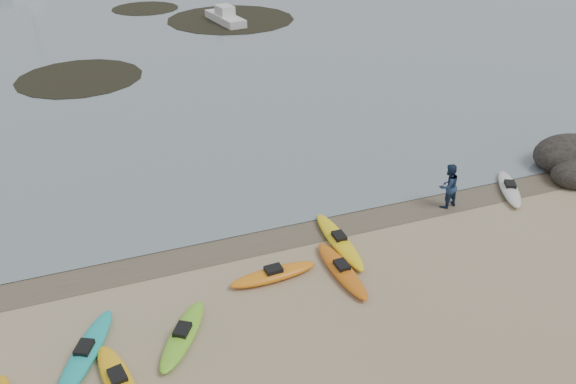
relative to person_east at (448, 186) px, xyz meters
name	(u,v)px	position (x,y,z in m)	size (l,w,h in m)	color
ground	(288,226)	(-6.40, 0.83, -0.93)	(600.00, 600.00, 0.00)	tan
wet_sand	(291,230)	(-6.40, 0.53, -0.93)	(60.00, 60.00, 0.00)	brown
kayaks	(258,295)	(-8.71, -2.71, -0.76)	(20.79, 8.23, 0.34)	#1BABA8
person_east	(448,186)	(0.00, 0.00, 0.00)	(0.90, 0.70, 1.86)	navy
kelp_mats	(182,29)	(-4.40, 31.64, -0.90)	(22.95, 26.32, 0.04)	black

